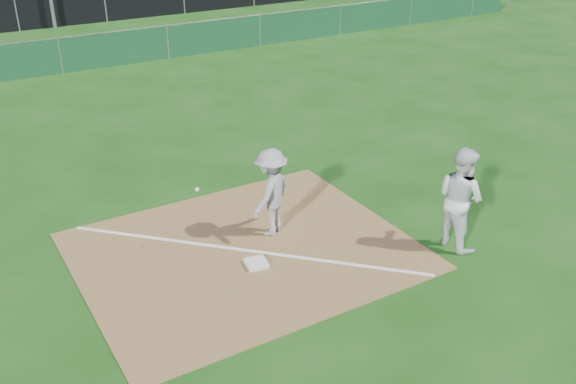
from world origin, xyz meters
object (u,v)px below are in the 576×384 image
Objects in this scene: play_at_first at (271,192)px; car_mid at (6,3)px; runner at (460,198)px; first_base at (256,263)px.

car_mid is (-0.65, 25.31, -0.23)m from play_at_first.
play_at_first is 25.32m from car_mid.
runner reaches higher than car_mid.
runner is at bearing -19.34° from first_base.
play_at_first is at bearing -156.80° from car_mid.
first_base is at bearing -158.66° from car_mid.
runner reaches higher than play_at_first.
play_at_first is 1.08× the size of runner.
first_base is 0.09× the size of car_mid.
play_at_first is at bearing 47.33° from first_base.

